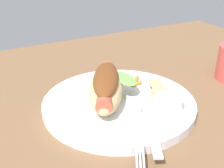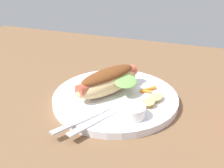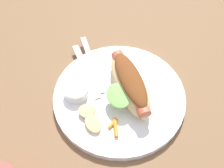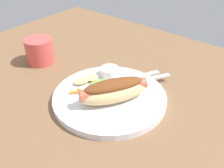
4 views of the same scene
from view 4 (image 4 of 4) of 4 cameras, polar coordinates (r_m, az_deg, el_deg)
The scene contains 9 objects.
ground_plane at distance 66.81cm, azimuth 0.61°, elevation -3.32°, with size 120.00×90.00×1.80cm, color brown.
plate at distance 64.35cm, azimuth -0.27°, elevation -3.09°, with size 27.92×27.92×1.60cm, color white.
hot_dog at distance 60.67cm, azimuth 0.31°, elevation -1.35°, with size 13.98×17.61×5.55cm.
sauce_ramekin at distance 70.91cm, azimuth -0.51°, elevation 2.69°, with size 5.08×5.08×2.33cm, color white.
fork at distance 69.43cm, azimuth 6.07°, elevation 0.79°, with size 9.92×15.04×0.40cm.
knife at distance 70.37cm, azimuth 4.55°, elevation 1.36°, with size 15.93×1.40×0.36cm, color silver.
chips_pile at distance 68.65cm, azimuth -5.30°, elevation 0.91°, with size 5.60×6.76×1.33cm.
carrot_garnish at distance 65.03cm, azimuth -7.20°, elevation -1.67°, with size 3.36×3.46×0.78cm.
drinking_cup at distance 82.62cm, azimuth -15.54°, elevation 7.02°, with size 8.34×8.34×7.59cm, color #D84C47.
Camera 4 is at (33.38, -41.33, 39.62)cm, focal length 41.87 mm.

